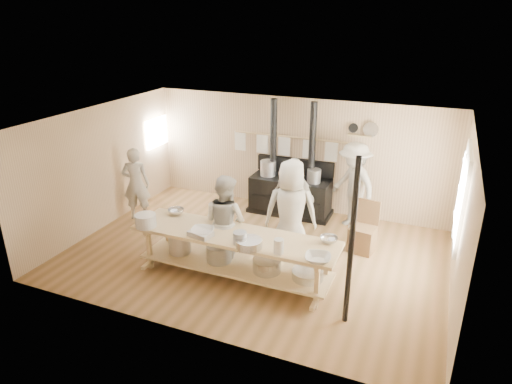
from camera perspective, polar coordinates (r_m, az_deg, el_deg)
ground at (r=8.88m, az=-0.16°, el=-7.73°), size 7.00×7.00×0.00m
room_shell at (r=8.21m, az=-0.17°, el=2.19°), size 7.00×7.00×7.00m
window_right at (r=8.26m, az=24.39°, el=-0.63°), size 0.09×1.50×1.65m
left_opening at (r=11.52m, az=-12.32°, el=7.30°), size 0.00×0.90×0.90m
stove at (r=10.46m, az=4.31°, el=0.06°), size 1.90×0.75×2.60m
towel_rail at (r=10.38m, az=5.01°, el=5.95°), size 3.00×0.04×0.47m
back_wall_shelf at (r=9.97m, az=13.25°, el=7.42°), size 0.63×0.14×0.32m
prep_table at (r=7.92m, az=-2.77°, el=-7.38°), size 3.60×0.90×0.85m
support_post at (r=6.61m, az=11.84°, el=-6.42°), size 0.08×0.08×2.60m
cook_far_left at (r=10.37m, az=-14.76°, el=0.99°), size 0.71×0.59×1.65m
cook_left at (r=8.18m, az=-3.84°, el=-3.66°), size 0.99×0.86×1.73m
cook_center at (r=8.26m, az=4.38°, el=-2.53°), size 1.09×0.86×1.96m
cook_right at (r=9.47m, az=4.76°, el=-0.43°), size 1.01×0.62×1.62m
cook_by_window at (r=9.83m, az=12.07°, el=0.81°), size 1.38×1.31×1.88m
chair at (r=9.12m, az=13.21°, el=-5.42°), size 0.53×0.53×1.00m
bowl_white_a at (r=7.78m, az=-6.72°, el=-4.91°), size 0.47×0.47×0.10m
bowl_steel_a at (r=8.60m, az=-9.97°, el=-2.42°), size 0.42×0.42×0.09m
bowl_white_b at (r=6.99m, az=7.74°, el=-8.22°), size 0.47×0.47×0.10m
bowl_steel_b at (r=7.56m, az=9.08°, el=-5.90°), size 0.40×0.40×0.09m
roasting_pan at (r=7.72m, az=-6.95°, el=-5.21°), size 0.43×0.33×0.09m
mixing_bowl_large at (r=7.30m, az=-0.88°, el=-6.45°), size 0.51×0.51×0.14m
bucket_galv at (r=7.40m, az=-2.03°, el=-5.75°), size 0.28×0.28×0.21m
deep_bowl_enamel at (r=8.19m, az=-13.63°, el=-3.49°), size 0.44×0.44×0.23m
pitcher at (r=7.12m, az=2.86°, el=-6.80°), size 0.20×0.20×0.24m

